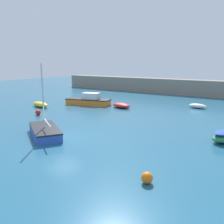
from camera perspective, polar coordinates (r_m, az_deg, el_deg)
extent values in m
cube|color=#235B7A|center=(20.02, -11.08, -5.98)|extent=(120.00, 120.00, 0.20)
cube|color=gray|center=(46.25, 17.42, 5.38)|extent=(54.81, 2.65, 2.73)
ellipsoid|color=white|center=(33.56, 18.99, 1.32)|extent=(2.32, 1.12, 0.58)
cube|color=#2D56B7|center=(20.57, -15.10, -4.52)|extent=(4.90, 3.98, 0.61)
cube|color=black|center=(20.48, -15.16, -3.54)|extent=(4.99, 4.06, 0.12)
cylinder|color=silver|center=(20.00, -15.52, 3.34)|extent=(0.11, 0.11, 5.08)
cylinder|color=silver|center=(18.87, -14.58, -2.38)|extent=(2.58, 1.61, 0.09)
ellipsoid|color=yellow|center=(33.96, -16.07, 1.69)|extent=(3.41, 1.76, 0.68)
ellipsoid|color=red|center=(32.07, 2.15, 1.53)|extent=(2.98, 2.00, 0.63)
cube|color=orange|center=(34.42, -5.47, 2.24)|extent=(6.30, 3.38, 0.72)
cube|color=black|center=(34.36, -5.48, 2.93)|extent=(6.43, 3.45, 0.12)
cube|color=silver|center=(34.11, -4.81, 3.59)|extent=(2.58, 1.95, 0.95)
sphere|color=orange|center=(12.62, 8.01, -14.66)|extent=(0.58, 0.58, 0.58)
sphere|color=red|center=(28.79, -16.55, -0.11)|extent=(0.60, 0.60, 0.60)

